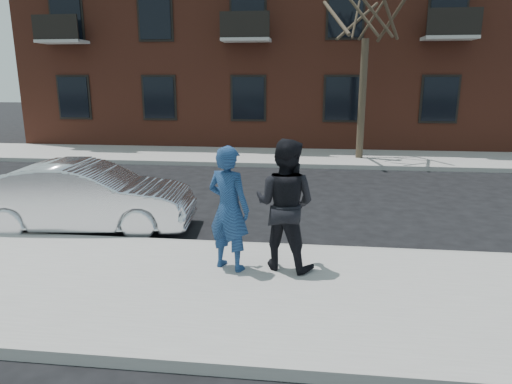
# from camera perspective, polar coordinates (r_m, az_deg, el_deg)

# --- Properties ---
(ground) EXTENTS (100.00, 100.00, 0.00)m
(ground) POSITION_cam_1_polar(r_m,az_deg,el_deg) (7.25, -15.91, -10.97)
(ground) COLOR black
(ground) RESTS_ON ground
(near_sidewalk) EXTENTS (50.00, 3.50, 0.15)m
(near_sidewalk) POSITION_cam_1_polar(r_m,az_deg,el_deg) (7.01, -16.74, -11.24)
(near_sidewalk) COLOR gray
(near_sidewalk) RESTS_ON ground
(near_curb) EXTENTS (50.00, 0.10, 0.15)m
(near_curb) POSITION_cam_1_polar(r_m,az_deg,el_deg) (8.56, -12.00, -6.27)
(near_curb) COLOR #999691
(near_curb) RESTS_ON ground
(far_sidewalk) EXTENTS (50.00, 3.50, 0.15)m
(far_sidewalk) POSITION_cam_1_polar(r_m,az_deg,el_deg) (17.73, -2.01, 4.52)
(far_sidewalk) COLOR gray
(far_sidewalk) RESTS_ON ground
(far_curb) EXTENTS (50.00, 0.10, 0.15)m
(far_curb) POSITION_cam_1_polar(r_m,az_deg,el_deg) (15.98, -2.99, 3.46)
(far_curb) COLOR #999691
(far_curb) RESTS_ON ground
(apartment_building) EXTENTS (24.30, 10.30, 12.30)m
(apartment_building) POSITION_cam_1_polar(r_m,az_deg,el_deg) (24.25, 5.50, 21.44)
(apartment_building) COLOR brown
(apartment_building) RESTS_ON ground
(street_tree) EXTENTS (3.60, 3.60, 6.80)m
(street_tree) POSITION_cam_1_polar(r_m,az_deg,el_deg) (17.31, 13.77, 22.04)
(street_tree) COLOR #3B2E23
(street_tree) RESTS_ON far_sidewalk
(silver_sedan) EXTENTS (4.36, 1.90, 1.39)m
(silver_sedan) POSITION_cam_1_polar(r_m,az_deg,el_deg) (9.71, -20.51, -0.60)
(silver_sedan) COLOR silver
(silver_sedan) RESTS_ON ground
(man_hoodie) EXTENTS (0.82, 0.70, 1.91)m
(man_hoodie) POSITION_cam_1_polar(r_m,az_deg,el_deg) (6.84, -3.44, -2.07)
(man_hoodie) COLOR navy
(man_hoodie) RESTS_ON near_sidewalk
(man_peacoat) EXTENTS (1.16, 1.02, 2.00)m
(man_peacoat) POSITION_cam_1_polar(r_m,az_deg,el_deg) (6.88, 3.64, -1.60)
(man_peacoat) COLOR black
(man_peacoat) RESTS_ON near_sidewalk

